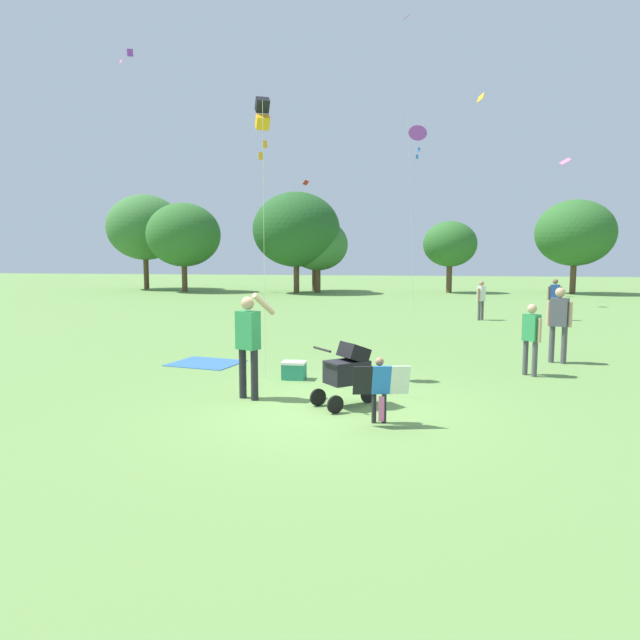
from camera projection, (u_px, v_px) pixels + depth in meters
name	position (u px, v px, depth m)	size (l,w,h in m)	color
ground_plane	(328.00, 409.00, 8.92)	(120.00, 120.00, 0.00)	#668E47
treeline_distant	(377.00, 233.00, 36.23)	(43.91, 7.18, 6.64)	brown
child_with_butterfly_kite	(380.00, 384.00, 8.10)	(0.81, 0.43, 0.95)	#232328
person_adult_flyer	(248.00, 338.00, 9.46)	(0.68, 0.50, 1.80)	#232328
stroller	(348.00, 369.00, 9.05)	(1.01, 0.93, 1.03)	black
kite_adult_black	(262.00, 116.00, 10.65)	(0.60, 1.69, 5.34)	black
kite_orange_delta	(418.00, 136.00, 19.10)	(0.68, 3.48, 6.71)	purple
distant_kites_cluster	(429.00, 87.00, 29.71)	(33.70, 8.30, 10.71)	pink
person_red_shirt	(555.00, 296.00, 21.11)	(0.49, 0.25, 1.54)	#7F705B
person_couple_left	(559.00, 319.00, 12.66)	(0.50, 0.36, 1.69)	#4C4C51
person_kid_running	(531.00, 334.00, 11.33)	(0.35, 0.36, 1.44)	#4C4C51
person_back_turned	(481.00, 297.00, 21.15)	(0.34, 0.39, 1.46)	#4C4C51
picnic_blanket	(206.00, 363.00, 12.71)	(1.45, 1.21, 0.02)	#3366B2
cooler_box	(294.00, 370.00, 11.08)	(0.45, 0.33, 0.35)	#288466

